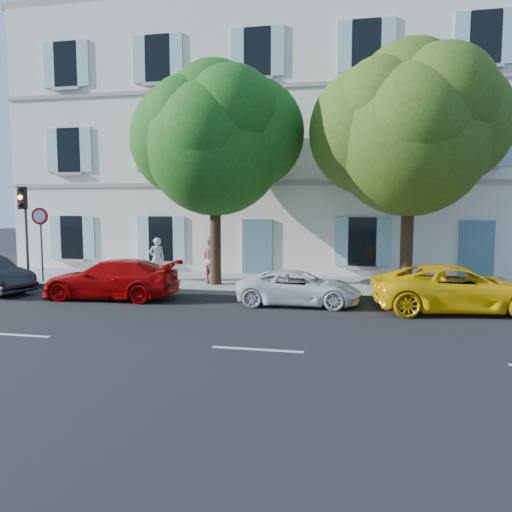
% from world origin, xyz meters
% --- Properties ---
extents(ground, '(90.00, 90.00, 0.00)m').
position_xyz_m(ground, '(0.00, 0.00, 0.00)').
color(ground, black).
extents(sidewalk, '(36.00, 4.50, 0.15)m').
position_xyz_m(sidewalk, '(0.00, 4.45, 0.07)').
color(sidewalk, '#A09E96').
rests_on(sidewalk, ground).
extents(kerb, '(36.00, 0.16, 0.16)m').
position_xyz_m(kerb, '(0.00, 2.28, 0.08)').
color(kerb, '#9E998E').
rests_on(kerb, ground).
extents(building, '(28.00, 7.00, 12.00)m').
position_xyz_m(building, '(0.00, 10.20, 6.00)').
color(building, white).
rests_on(building, ground).
extents(car_red_coupe, '(4.59, 2.06, 1.31)m').
position_xyz_m(car_red_coupe, '(-5.95, 0.82, 0.65)').
color(car_red_coupe, '#B00505').
rests_on(car_red_coupe, ground).
extents(car_white_coupe, '(3.89, 1.90, 1.07)m').
position_xyz_m(car_white_coupe, '(0.28, 1.06, 0.53)').
color(car_white_coupe, white).
rests_on(car_white_coupe, ground).
extents(car_yellow_supercar, '(5.15, 2.96, 1.35)m').
position_xyz_m(car_yellow_supercar, '(4.92, 1.02, 0.68)').
color(car_yellow_supercar, yellow).
rests_on(car_yellow_supercar, ground).
extents(tree_left, '(5.10, 5.10, 7.91)m').
position_xyz_m(tree_left, '(-3.14, 3.53, 5.24)').
color(tree_left, '#3A2819').
rests_on(tree_left, sidewalk).
extents(tree_right, '(5.23, 5.23, 8.05)m').
position_xyz_m(tree_right, '(3.66, 3.29, 5.32)').
color(tree_right, '#3A2819').
rests_on(tree_right, sidewalk).
extents(traffic_light, '(0.28, 0.41, 3.64)m').
position_xyz_m(traffic_light, '(-10.46, 2.60, 2.79)').
color(traffic_light, '#383A3D').
rests_on(traffic_light, sidewalk).
extents(road_sign, '(0.66, 0.13, 2.85)m').
position_xyz_m(road_sign, '(-9.97, 2.88, 2.21)').
color(road_sign, '#383A3D').
rests_on(road_sign, sidewalk).
extents(pedestrian_a, '(0.73, 0.68, 1.67)m').
position_xyz_m(pedestrian_a, '(-5.75, 4.16, 0.99)').
color(pedestrian_a, silver).
rests_on(pedestrian_a, sidewalk).
extents(pedestrian_b, '(1.08, 1.00, 1.79)m').
position_xyz_m(pedestrian_b, '(-3.36, 3.71, 1.05)').
color(pedestrian_b, '#BE7A85').
rests_on(pedestrian_b, sidewalk).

